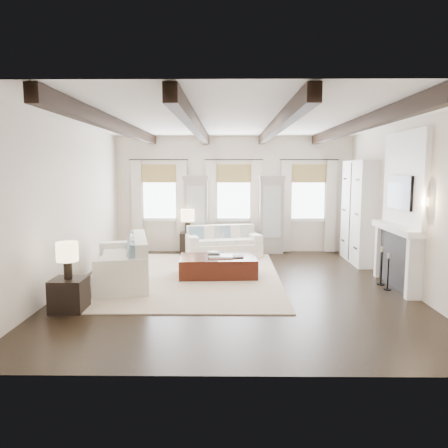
{
  "coord_description": "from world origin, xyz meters",
  "views": [
    {
      "loc": [
        -0.14,
        -8.35,
        2.28
      ],
      "look_at": [
        -0.24,
        0.71,
        1.15
      ],
      "focal_mm": 35.0,
      "sensor_mm": 36.0,
      "label": 1
    }
  ],
  "objects_px": {
    "side_table_front": "(69,295)",
    "side_table_back": "(188,244)",
    "sofa_back": "(223,244)",
    "sofa_left": "(125,265)",
    "ottoman": "(218,266)"
  },
  "relations": [
    {
      "from": "sofa_left",
      "to": "ottoman",
      "type": "bearing_deg",
      "value": 17.73
    },
    {
      "from": "sofa_left",
      "to": "ottoman",
      "type": "relative_size",
      "value": 1.46
    },
    {
      "from": "sofa_back",
      "to": "ottoman",
      "type": "distance_m",
      "value": 2.13
    },
    {
      "from": "side_table_back",
      "to": "ottoman",
      "type": "bearing_deg",
      "value": -70.04
    },
    {
      "from": "ottoman",
      "to": "sofa_left",
      "type": "bearing_deg",
      "value": -165.42
    },
    {
      "from": "sofa_back",
      "to": "sofa_left",
      "type": "height_order",
      "value": "sofa_left"
    },
    {
      "from": "ottoman",
      "to": "side_table_back",
      "type": "distance_m",
      "value": 2.55
    },
    {
      "from": "sofa_back",
      "to": "sofa_left",
      "type": "bearing_deg",
      "value": -125.52
    },
    {
      "from": "ottoman",
      "to": "side_table_front",
      "type": "bearing_deg",
      "value": -138.56
    },
    {
      "from": "side_table_front",
      "to": "sofa_left",
      "type": "bearing_deg",
      "value": 73.92
    },
    {
      "from": "sofa_left",
      "to": "side_table_back",
      "type": "relative_size",
      "value": 3.94
    },
    {
      "from": "sofa_back",
      "to": "ottoman",
      "type": "bearing_deg",
      "value": -92.11
    },
    {
      "from": "sofa_back",
      "to": "side_table_front",
      "type": "xyz_separation_m",
      "value": [
        -2.44,
        -4.45,
        -0.07
      ]
    },
    {
      "from": "ottoman",
      "to": "side_table_front",
      "type": "height_order",
      "value": "side_table_front"
    },
    {
      "from": "side_table_front",
      "to": "side_table_back",
      "type": "relative_size",
      "value": 0.88
    }
  ]
}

